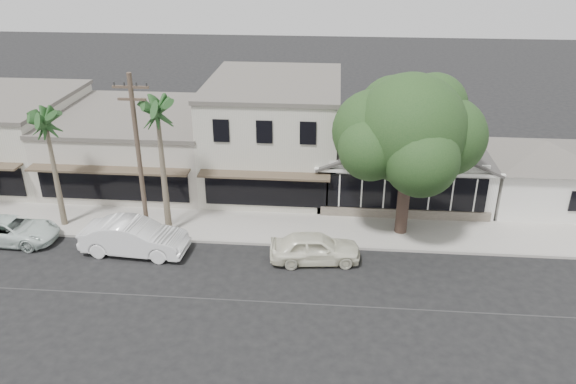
# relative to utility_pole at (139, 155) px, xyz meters

# --- Properties ---
(ground) EXTENTS (140.00, 140.00, 0.00)m
(ground) POSITION_rel_utility_pole_xyz_m (9.00, -5.20, -4.79)
(ground) COLOR black
(ground) RESTS_ON ground
(sidewalk_north) EXTENTS (90.00, 3.50, 0.15)m
(sidewalk_north) POSITION_rel_utility_pole_xyz_m (1.00, 1.55, -4.71)
(sidewalk_north) COLOR #9E9991
(sidewalk_north) RESTS_ON ground
(corner_shop) EXTENTS (10.40, 8.60, 5.10)m
(corner_shop) POSITION_rel_utility_pole_xyz_m (14.00, 7.27, -2.17)
(corner_shop) COLOR white
(corner_shop) RESTS_ON ground
(side_cottage) EXTENTS (6.00, 6.00, 3.00)m
(side_cottage) POSITION_rel_utility_pole_xyz_m (22.20, 6.30, -3.29)
(side_cottage) COLOR white
(side_cottage) RESTS_ON ground
(row_building_near) EXTENTS (8.00, 10.00, 6.50)m
(row_building_near) POSITION_rel_utility_pole_xyz_m (6.00, 8.30, -1.54)
(row_building_near) COLOR #B9B7A7
(row_building_near) RESTS_ON ground
(row_building_midnear) EXTENTS (10.00, 10.00, 4.20)m
(row_building_midnear) POSITION_rel_utility_pole_xyz_m (-3.00, 8.30, -2.69)
(row_building_midnear) COLOR beige
(row_building_midnear) RESTS_ON ground
(utility_pole) EXTENTS (1.80, 0.24, 9.00)m
(utility_pole) POSITION_rel_utility_pole_xyz_m (0.00, 0.00, 0.00)
(utility_pole) COLOR brown
(utility_pole) RESTS_ON ground
(car_0) EXTENTS (4.68, 2.30, 1.54)m
(car_0) POSITION_rel_utility_pole_xyz_m (9.08, -1.56, -4.02)
(car_0) COLOR white
(car_0) RESTS_ON ground
(car_1) EXTENTS (5.54, 2.26, 1.79)m
(car_1) POSITION_rel_utility_pole_xyz_m (-0.17, -1.54, -3.90)
(car_1) COLOR white
(car_1) RESTS_ON ground
(car_2) EXTENTS (4.94, 2.40, 1.35)m
(car_2) POSITION_rel_utility_pole_xyz_m (-7.06, -0.98, -4.11)
(car_2) COLOR silver
(car_2) RESTS_ON ground
(shade_tree) EXTENTS (7.99, 7.23, 8.87)m
(shade_tree) POSITION_rel_utility_pole_xyz_m (13.57, 1.91, 1.05)
(shade_tree) COLOR #413027
(shade_tree) RESTS_ON ground
(palm_east) EXTENTS (2.90, 2.90, 8.11)m
(palm_east) POSITION_rel_utility_pole_xyz_m (1.00, 0.55, 2.16)
(palm_east) COLOR #726651
(palm_east) RESTS_ON ground
(palm_mid) EXTENTS (2.53, 2.53, 7.17)m
(palm_mid) POSITION_rel_utility_pole_xyz_m (-5.10, 0.89, 1.33)
(palm_mid) COLOR #726651
(palm_mid) RESTS_ON ground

